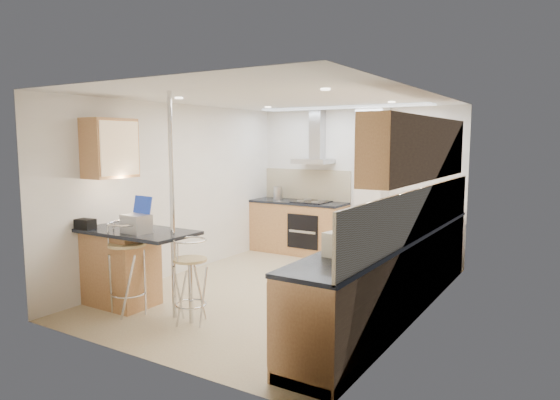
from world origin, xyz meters
The scene contains 16 objects.
ground centered at (0.00, 0.00, 0.00)m, with size 4.80×4.80×0.00m, color tan.
room_shell centered at (0.32, 0.38, 1.54)m, with size 3.64×4.84×2.51m.
right_counter centered at (1.50, 0.00, 0.46)m, with size 0.63×4.40×0.92m.
back_counter centered at (-0.95, 2.10, 0.46)m, with size 1.70×0.63×0.92m.
peninsula centered at (-1.12, -1.45, 0.48)m, with size 1.47×0.72×0.94m.
microwave centered at (1.55, -0.25, 1.05)m, with size 0.49×0.33×0.27m, color white.
laptop centered at (-0.96, -1.58, 1.04)m, with size 0.30×0.23×0.21m, color #AAADB2.
bag centered at (-1.68, -1.71, 1.00)m, with size 0.21×0.15×0.12m, color black.
bar_stool_near centered at (-1.06, -1.64, 0.54)m, with size 0.44×0.44×1.07m, color tan, non-canonical shape.
bar_stool_end centered at (-0.25, -1.49, 0.47)m, with size 0.38×0.38×0.94m, color tan, non-canonical shape.
jar_a centered at (1.42, 1.36, 1.00)m, with size 0.12×0.12×0.17m, color white.
jar_b centered at (1.48, 0.72, 0.99)m, with size 0.11×0.11×0.15m, color white.
jar_c centered at (1.49, -0.70, 1.02)m, with size 0.14×0.14×0.20m, color #BAB095.
jar_d centered at (1.50, -0.71, 0.99)m, with size 0.10×0.10×0.14m, color white.
bread_bin centered at (1.50, -1.26, 1.03)m, with size 0.33×0.42×0.22m, color white.
kettle centered at (-1.42, 2.16, 1.03)m, with size 0.16×0.16×0.22m, color #B0B2B5.
Camera 1 is at (3.32, -5.43, 1.97)m, focal length 32.00 mm.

